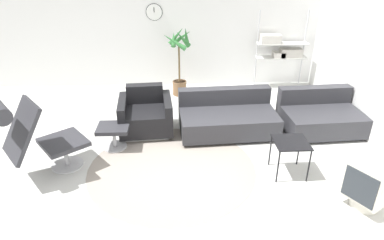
% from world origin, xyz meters
% --- Properties ---
extents(ground_plane, '(12.00, 12.00, 0.00)m').
position_xyz_m(ground_plane, '(0.00, 0.00, 0.00)').
color(ground_plane, silver).
extents(wall_back, '(12.00, 0.09, 2.80)m').
position_xyz_m(wall_back, '(-0.00, 3.24, 1.40)').
color(wall_back, white).
rests_on(wall_back, ground_plane).
extents(round_rug, '(2.34, 2.34, 0.01)m').
position_xyz_m(round_rug, '(0.05, -0.10, 0.00)').
color(round_rug, gray).
rests_on(round_rug, ground_plane).
extents(lounge_chair, '(1.17, 1.09, 1.17)m').
position_xyz_m(lounge_chair, '(-1.72, -0.19, 0.70)').
color(lounge_chair, '#BCBCC1').
rests_on(lounge_chair, ground_plane).
extents(ottoman, '(0.47, 0.40, 0.37)m').
position_xyz_m(ottoman, '(-0.83, 0.51, 0.27)').
color(ottoman, '#BCBCC1').
rests_on(ottoman, ground_plane).
extents(armchair_red, '(0.91, 0.85, 0.73)m').
position_xyz_m(armchair_red, '(-0.38, 1.03, 0.28)').
color(armchair_red, silver).
rests_on(armchair_red, ground_plane).
extents(couch_low, '(1.62, 1.00, 0.66)m').
position_xyz_m(couch_low, '(0.96, 0.96, 0.24)').
color(couch_low, black).
rests_on(couch_low, ground_plane).
extents(couch_second, '(1.31, 0.98, 0.66)m').
position_xyz_m(couch_second, '(2.52, 0.94, 0.24)').
color(couch_second, black).
rests_on(couch_second, ground_plane).
extents(side_table, '(0.44, 0.44, 0.49)m').
position_xyz_m(side_table, '(1.63, -0.28, 0.44)').
color(side_table, black).
rests_on(side_table, ground_plane).
extents(crt_television, '(0.60, 0.61, 0.60)m').
position_xyz_m(crt_television, '(2.35, -0.99, 0.33)').
color(crt_television, beige).
rests_on(crt_television, ground_plane).
extents(potted_plant, '(0.60, 0.63, 1.45)m').
position_xyz_m(potted_plant, '(0.20, 2.60, 0.67)').
color(potted_plant, brown).
rests_on(potted_plant, ground_plane).
extents(shelf_unit, '(1.08, 0.28, 1.63)m').
position_xyz_m(shelf_unit, '(2.37, 3.00, 0.86)').
color(shelf_unit, '#BCBCC1').
rests_on(shelf_unit, ground_plane).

